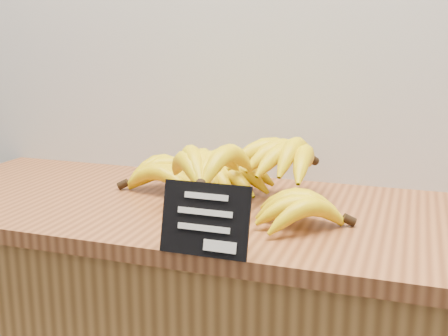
# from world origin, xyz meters

# --- Properties ---
(counter_top) EXTENTS (1.43, 0.54, 0.03)m
(counter_top) POSITION_xyz_m (0.05, 2.75, 0.92)
(counter_top) COLOR brown
(counter_top) RESTS_ON counter
(chalkboard_sign) EXTENTS (0.14, 0.03, 0.11)m
(chalkboard_sign) POSITION_xyz_m (0.09, 2.49, 0.99)
(chalkboard_sign) COLOR black
(chalkboard_sign) RESTS_ON counter_top
(banana_pile) EXTENTS (0.53, 0.40, 0.12)m
(banana_pile) POSITION_xyz_m (0.06, 2.77, 0.99)
(banana_pile) COLOR yellow
(banana_pile) RESTS_ON counter_top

